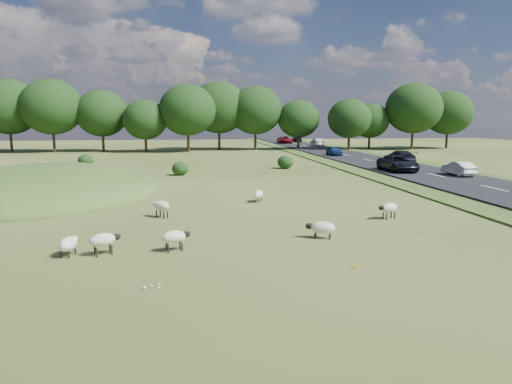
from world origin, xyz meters
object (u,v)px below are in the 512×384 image
sheep_1 (389,208)px  car_0 (400,157)px  car_6 (317,142)px  car_7 (297,139)px  sheep_5 (161,206)px  car_2 (334,151)px  car_1 (285,140)px  sheep_3 (104,240)px  sheep_6 (258,195)px  sheep_2 (322,228)px  sheep_4 (68,244)px  car_4 (459,168)px  car_3 (398,163)px  sheep_0 (175,237)px

sheep_1 → car_0: bearing=-136.8°
car_6 → car_7: car_6 is taller
sheep_5 → car_2: size_ratio=0.31×
car_1 → car_6: (3.80, -11.47, -0.03)m
sheep_3 → sheep_6: sheep_3 is taller
car_2 → car_6: 22.68m
sheep_1 → sheep_6: (-6.01, 6.00, -0.14)m
sheep_2 → car_7: (18.00, 81.78, 0.41)m
car_6 → sheep_5: bearing=67.0°
sheep_5 → sheep_6: (5.78, 3.87, -0.16)m
sheep_6 → car_7: (19.44, 72.47, 0.42)m
car_0 → sheep_4: bearing=48.0°
sheep_2 → car_2: size_ratio=0.37×
car_4 → sheep_6: bearing=25.6°
car_2 → car_3: size_ratio=0.71×
sheep_3 → sheep_5: (1.75, 6.68, 0.03)m
sheep_4 → sheep_6: bearing=-31.4°
sheep_1 → car_4: bearing=-151.7°
sheep_0 → car_0: bearing=31.6°
sheep_1 → sheep_4: sheep_1 is taller
sheep_3 → car_6: 71.44m
car_3 → car_7: bearing=86.3°
sheep_4 → car_1: 81.29m
sheep_2 → sheep_4: 10.35m
sheep_0 → car_1: (20.49, 77.49, 0.41)m
sheep_4 → car_7: size_ratio=0.30×
car_6 → sheep_3: bearing=67.8°
sheep_2 → car_0: size_ratio=0.27×
car_1 → car_2: (0.00, -33.82, -0.11)m
sheep_1 → car_2: bearing=-124.2°
sheep_6 → car_7: car_7 is taller
sheep_4 → car_6: bearing=-14.3°
sheep_2 → car_3: size_ratio=0.26×
car_0 → car_7: 51.47m
sheep_4 → car_2: car_2 is taller
sheep_6 → car_3: car_3 is taller
car_0 → car_6: (0.00, 34.61, -0.01)m
sheep_1 → sheep_4: size_ratio=0.94×
sheep_3 → car_7: size_ratio=0.28×
car_0 → car_4: 11.69m
sheep_1 → car_1: bearing=-117.9°
sheep_6 → car_1: bearing=-171.3°
sheep_0 → sheep_6: 11.50m
sheep_5 → car_3: car_3 is taller
sheep_0 → car_2: (20.49, 43.67, 0.30)m
car_0 → sheep_6: bearing=47.2°
sheep_5 → car_0: size_ratio=0.23×
sheep_0 → car_0: size_ratio=0.24×
sheep_2 → car_7: bearing=-80.4°
sheep_1 → car_7: car_7 is taller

